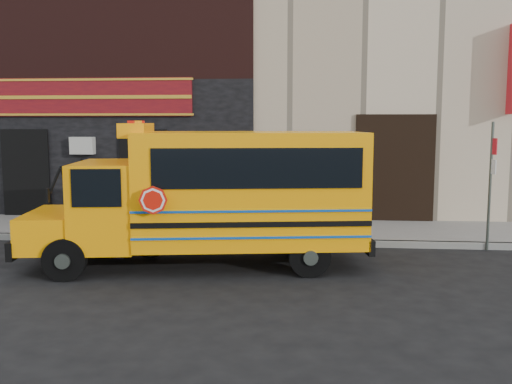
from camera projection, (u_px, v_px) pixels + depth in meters
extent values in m
plane|color=black|center=(227.00, 272.00, 11.23)|extent=(120.00, 120.00, 0.00)
cube|color=gray|center=(242.00, 241.00, 13.79)|extent=(40.00, 0.20, 0.15)
cube|color=#65625E|center=(249.00, 229.00, 15.28)|extent=(40.00, 3.00, 0.15)
cube|color=#C6B294|center=(267.00, 33.00, 20.85)|extent=(20.00, 10.00, 12.00)
cube|color=black|center=(86.00, 149.00, 16.91)|extent=(10.00, 0.30, 4.00)
cube|color=black|center=(82.00, 27.00, 16.47)|extent=(10.00, 0.28, 3.00)
cube|color=#520B15|center=(82.00, 97.00, 16.55)|extent=(6.50, 0.12, 1.10)
cube|color=black|center=(27.00, 174.00, 17.02)|extent=(1.30, 0.10, 2.50)
cube|color=black|center=(145.00, 175.00, 16.69)|extent=(1.30, 0.10, 2.50)
cylinder|color=black|center=(65.00, 259.00, 10.62)|extent=(0.83, 0.40, 0.80)
cylinder|color=black|center=(89.00, 239.00, 12.51)|extent=(0.83, 0.40, 0.80)
cylinder|color=black|center=(309.00, 256.00, 10.89)|extent=(0.83, 0.40, 0.80)
cylinder|color=black|center=(297.00, 236.00, 12.77)|extent=(0.83, 0.40, 0.80)
cube|color=#FF9905|center=(54.00, 229.00, 11.49)|extent=(1.29, 2.13, 0.70)
cube|color=black|center=(27.00, 241.00, 11.49)|extent=(0.43, 2.04, 0.35)
cube|color=#FF9905|center=(109.00, 204.00, 11.49)|extent=(1.50, 2.26, 1.70)
cube|color=black|center=(79.00, 184.00, 11.41)|extent=(0.33, 1.79, 0.90)
cube|color=#FF9905|center=(250.00, 187.00, 11.62)|extent=(4.78, 2.85, 2.25)
cube|color=black|center=(359.00, 237.00, 11.88)|extent=(0.45, 2.19, 0.30)
cube|color=black|center=(258.00, 168.00, 10.46)|extent=(3.86, 0.62, 0.75)
cube|color=#FF9905|center=(137.00, 130.00, 11.34)|extent=(0.73, 1.66, 0.28)
cylinder|color=red|center=(153.00, 200.00, 10.23)|extent=(0.52, 0.11, 0.52)
cylinder|color=#444C45|center=(490.00, 187.00, 12.98)|extent=(0.06, 0.06, 2.95)
cube|color=red|center=(494.00, 146.00, 12.78)|extent=(0.07, 0.26, 0.37)
cube|color=white|center=(493.00, 167.00, 12.84)|extent=(0.07, 0.26, 0.32)
imported|color=black|center=(124.00, 233.00, 12.37)|extent=(1.88, 0.62, 1.11)
imported|color=black|center=(122.00, 213.00, 12.23)|extent=(0.60, 0.80, 1.98)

